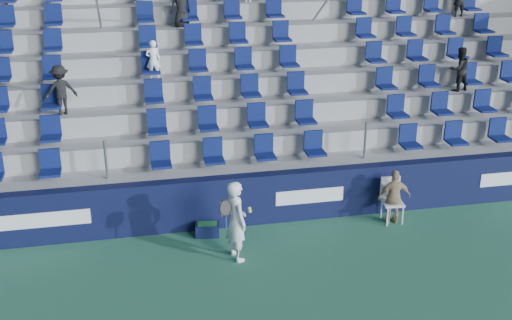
{
  "coord_description": "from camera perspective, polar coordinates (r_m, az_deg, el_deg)",
  "views": [
    {
      "loc": [
        -2.39,
        -9.81,
        6.92
      ],
      "look_at": [
        0.2,
        2.8,
        1.7
      ],
      "focal_mm": 45.0,
      "sensor_mm": 36.0,
      "label": 1
    }
  ],
  "objects": [
    {
      "name": "ball_bin",
      "position": [
        14.34,
        -4.34,
        -6.12
      ],
      "size": [
        0.57,
        0.41,
        0.29
      ],
      "color": "#0E1536",
      "rests_on": "ground"
    },
    {
      "name": "tennis_player",
      "position": [
        13.12,
        -1.77,
        -5.41
      ],
      "size": [
        0.69,
        0.72,
        1.73
      ],
      "color": "white",
      "rests_on": "ground"
    },
    {
      "name": "line_judge_chair",
      "position": [
        15.11,
        11.93,
        -3.17
      ],
      "size": [
        0.5,
        0.51,
        1.05
      ],
      "color": "white",
      "rests_on": "ground"
    },
    {
      "name": "sponsor_wall",
      "position": [
        14.62,
        -1.04,
        -3.55
      ],
      "size": [
        24.0,
        0.32,
        1.2
      ],
      "color": "#0E1233",
      "rests_on": "ground"
    },
    {
      "name": "line_judge",
      "position": [
        14.96,
        12.18,
        -3.23
      ],
      "size": [
        0.78,
        0.36,
        1.3
      ],
      "primitive_type": "imported",
      "rotation": [
        0.0,
        0.0,
        3.09
      ],
      "color": "tan",
      "rests_on": "ground"
    },
    {
      "name": "ground",
      "position": [
        12.24,
        1.76,
        -12.36
      ],
      "size": [
        70.0,
        70.0,
        0.0
      ],
      "primitive_type": "plane",
      "color": "#2E6D4D",
      "rests_on": "ground"
    },
    {
      "name": "grandstand",
      "position": [
        18.83,
        -3.95,
        7.29
      ],
      "size": [
        24.0,
        8.17,
        6.63
      ],
      "color": "#979792",
      "rests_on": "ground"
    }
  ]
}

